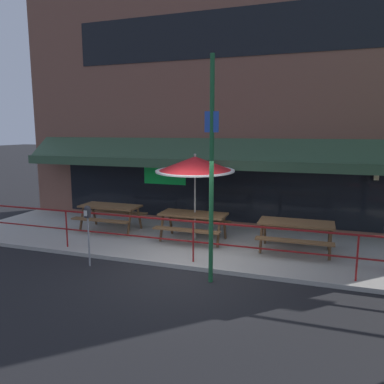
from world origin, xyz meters
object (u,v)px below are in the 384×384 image
Objects in this scene: picnic_table_right at (296,228)px; parking_meter_near at (88,217)px; picnic_table_left at (110,210)px; picnic_table_centre at (193,219)px; patio_umbrella_centre at (195,165)px; street_sign_pole at (212,170)px.

picnic_table_right is 5.00m from parking_meter_near.
picnic_table_right is at bearing -3.45° from picnic_table_left.
picnic_table_centre is 2.96m from parking_meter_near.
picnic_table_right is at bearing -2.20° from picnic_table_centre.
patio_umbrella_centre is at bearing 90.00° from picnic_table_centre.
street_sign_pole reaches higher than picnic_table_right.
picnic_table_centre is at bearing 54.05° from parking_meter_near.
picnic_table_centre is 0.76× the size of patio_umbrella_centre.
picnic_table_left is 3.09m from patio_umbrella_centre.
patio_umbrella_centre is (-2.71, 0.25, 1.47)m from picnic_table_right.
picnic_table_centre is at bearing -4.68° from picnic_table_left.
street_sign_pole is (1.17, -2.49, 0.14)m from patio_umbrella_centre.
street_sign_pole is at bearing -63.52° from picnic_table_centre.
parking_meter_near reaches higher than picnic_table_left.
picnic_table_left is at bearing 178.33° from patio_umbrella_centre.
patio_umbrella_centre is 1.67× the size of parking_meter_near.
parking_meter_near is at bearing -152.89° from picnic_table_right.
patio_umbrella_centre is at bearing -1.67° from picnic_table_left.
parking_meter_near is 3.12m from street_sign_pole.
patio_umbrella_centre is 3.22m from parking_meter_near.
patio_umbrella_centre reaches higher than picnic_table_left.
parking_meter_near is at bearing -69.14° from picnic_table_left.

